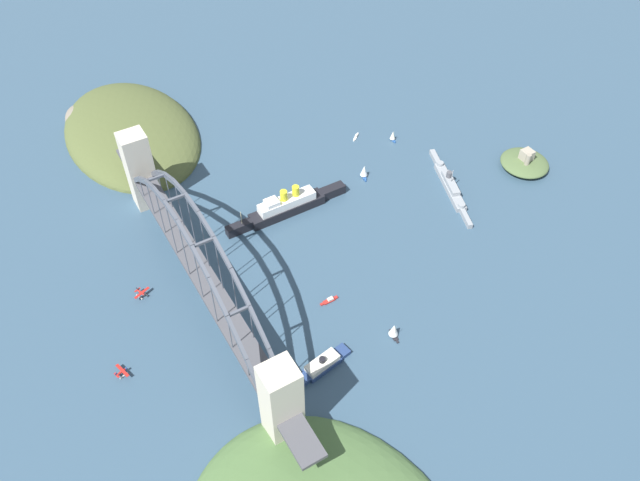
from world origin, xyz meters
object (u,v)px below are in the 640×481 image
small_boat_0 (394,330)px  small_boat_4 (329,300)px  seaplane_second_in_formation (122,372)px  small_boat_1 (393,136)px  small_boat_3 (364,171)px  fort_island_mid_harbor (525,162)px  ocean_liner (288,206)px  small_boat_2 (356,137)px  naval_cruiser (450,185)px  harbor_ferry_steamer (323,364)px  seaplane_taxiing_near_bridge (141,293)px  harbor_arch_bridge (199,266)px

small_boat_0 → small_boat_4: (-39.35, -18.61, -4.11)m
seaplane_second_in_formation → small_boat_1: size_ratio=1.20×
small_boat_3 → fort_island_mid_harbor: bearing=64.6°
fort_island_mid_harbor → small_boat_4: bearing=-79.7°
seaplane_second_in_formation → small_boat_3: 214.47m
ocean_liner → seaplane_second_in_formation: bearing=-64.5°
small_boat_0 → small_boat_2: (-165.77, 81.83, -4.29)m
naval_cruiser → small_boat_1: 66.21m
harbor_ferry_steamer → small_boat_2: bearing=142.1°
small_boat_2 → small_boat_3: bearing=-26.0°
seaplane_taxiing_near_bridge → small_boat_3: (-23.88, 175.06, 2.91)m
naval_cruiser → seaplane_taxiing_near_bridge: bearing=-94.5°
small_boat_1 → harbor_ferry_steamer: bearing=-45.6°
fort_island_mid_harbor → small_boat_1: fort_island_mid_harbor is taller
seaplane_second_in_formation → small_boat_2: size_ratio=1.18×
harbor_arch_bridge → small_boat_2: size_ratio=28.84×
ocean_liner → small_boat_3: (-4.92, 65.01, -0.88)m
ocean_liner → seaplane_taxiing_near_bridge: size_ratio=8.39×
small_boat_2 → small_boat_4: (126.41, -100.44, 0.19)m
harbor_arch_bridge → small_boat_4: harbor_arch_bridge is taller
small_boat_1 → small_boat_3: small_boat_3 is taller
seaplane_taxiing_near_bridge → small_boat_2: size_ratio=1.18×
ocean_liner → small_boat_4: bearing=-10.7°
seaplane_second_in_formation → small_boat_2: (-112.24, 222.89, -1.40)m
harbor_arch_bridge → naval_cruiser: harbor_arch_bridge is taller
fort_island_mid_harbor → small_boat_0: (73.32, -168.42, 0.73)m
ocean_liner → small_boat_0: 119.12m
naval_cruiser → seaplane_taxiing_near_bridge: 221.06m
seaplane_taxiing_near_bridge → small_boat_3: 176.70m
ocean_liner → small_boat_3: ocean_liner is taller
naval_cruiser → harbor_arch_bridge: bearing=-88.8°
seaplane_taxiing_near_bridge → small_boat_4: size_ratio=0.90×
ocean_liner → seaplane_taxiing_near_bridge: bearing=-80.2°
small_boat_1 → ocean_liner: bearing=-74.6°
harbor_arch_bridge → seaplane_second_in_formation: (25.10, -59.49, -27.50)m
fort_island_mid_harbor → seaplane_second_in_formation: size_ratio=3.32×
small_boat_0 → small_boat_4: size_ratio=0.90×
seaplane_taxiing_near_bridge → small_boat_2: (-65.66, 195.40, -1.59)m
fort_island_mid_harbor → small_boat_4: size_ratio=2.99×
fort_island_mid_harbor → small_boat_3: bearing=-115.4°
fort_island_mid_harbor → ocean_liner: bearing=-104.9°
small_boat_1 → small_boat_2: bearing=-127.2°
seaplane_second_in_formation → small_boat_0: 150.90m
seaplane_taxiing_near_bridge → small_boat_3: small_boat_3 is taller
harbor_ferry_steamer → small_boat_0: bearing=87.1°
seaplane_taxiing_near_bridge → seaplane_second_in_formation: 54.09m
ocean_liner → naval_cruiser: bearing=71.7°
harbor_ferry_steamer → small_boat_3: (-121.71, 106.88, 2.41)m
fort_island_mid_harbor → small_boat_3: fort_island_mid_harbor is taller
small_boat_0 → fort_island_mid_harbor: bearing=113.5°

